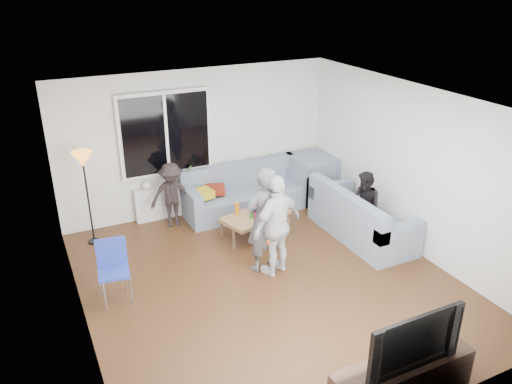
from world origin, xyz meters
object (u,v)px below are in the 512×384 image
coffee_table (255,225)px  spectator_right (365,206)px  floor_lamp (88,199)px  player_left (264,220)px  sofa_back_section (246,189)px  player_right (277,225)px  spectator_back (172,195)px  tv_console (402,378)px  side_chair (114,273)px  television (408,337)px  sofa_right_section (362,213)px

coffee_table → spectator_right: bearing=-27.5°
floor_lamp → player_left: (2.15, -1.92, 0.03)m
sofa_back_section → floor_lamp: (-2.76, 0.01, 0.36)m
floor_lamp → player_right: 3.09m
spectator_back → tv_console: spectator_back is taller
side_chair → floor_lamp: (0.00, 1.78, 0.35)m
coffee_table → tv_console: 3.81m
sofa_back_section → tv_console: bearing=-95.2°
player_right → television: size_ratio=1.37×
sofa_right_section → coffee_table: (-1.59, 0.78, -0.22)m
sofa_back_section → spectator_right: (1.31, -1.79, 0.15)m
television → side_chair: bearing=127.8°
spectator_right → spectator_back: spectator_right is taller
side_chair → tv_console: 3.80m
spectator_right → player_left: bearing=-92.2°
spectator_right → tv_console: bearing=-36.5°
floor_lamp → player_right: (2.28, -2.09, -0.01)m
sofa_right_section → coffee_table: bearing=63.9°
sofa_right_section → spectator_right: (0.00, -0.05, 0.15)m
side_chair → tv_console: side_chair is taller
sofa_right_section → floor_lamp: size_ratio=1.28×
spectator_right → spectator_back: (-2.70, 1.82, -0.00)m
sofa_right_section → side_chair: (-4.07, -0.03, 0.01)m
player_left → television: (0.17, -2.85, -0.04)m
coffee_table → side_chair: 2.62m
floor_lamp → tv_console: size_ratio=0.97×
tv_console → spectator_back: bearing=101.3°
sofa_right_section → floor_lamp: floor_lamp is taller
floor_lamp → spectator_right: 4.45m
sofa_back_section → spectator_back: size_ratio=2.00×
sofa_right_section → floor_lamp: 4.44m
sofa_back_section → player_right: size_ratio=1.50×
coffee_table → television: 3.85m
side_chair → floor_lamp: 1.81m
side_chair → spectator_back: size_ratio=0.75×
spectator_right → spectator_back: bearing=-130.1°
side_chair → spectator_back: (1.37, 1.80, 0.14)m
floor_lamp → player_left: 2.89m
spectator_right → television: (-1.74, -2.98, 0.19)m
side_chair → spectator_back: bearing=61.2°
side_chair → television: television is taller
sofa_back_section → spectator_back: (-1.39, 0.03, 0.15)m
television → player_left: bearing=93.5°
sofa_back_section → television: television is taller
side_chair → spectator_right: bearing=8.3°
sofa_right_section → player_left: 1.96m
coffee_table → player_right: 1.28m
sofa_back_section → sofa_right_section: bearing=-53.0°
sofa_right_section → coffee_table: size_ratio=1.82×
spectator_right → floor_lamp: bearing=-119.9°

